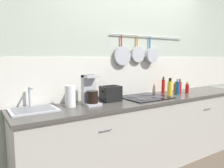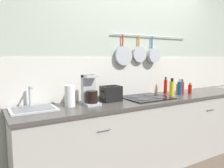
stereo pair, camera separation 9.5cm
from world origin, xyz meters
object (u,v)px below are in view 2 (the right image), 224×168
at_px(paper_towel_roll, 70,96).
at_px(bottle_olive_oil, 178,88).
at_px(bottle_hot_sauce, 172,88).
at_px(bottle_cooking_wine, 166,86).
at_px(bottle_vinegar, 180,88).
at_px(bottle_dish_soap, 182,88).
at_px(bottle_sesame_oil, 190,89).
at_px(coffee_maker, 90,92).
at_px(toaster, 111,94).

distance_m(paper_towel_roll, bottle_olive_oil, 1.71).
bearing_deg(bottle_hot_sauce, bottle_cooking_wine, 70.29).
relative_size(bottle_vinegar, bottle_olive_oil, 1.47).
xyz_separation_m(bottle_dish_soap, bottle_sesame_oil, (0.14, -0.03, -0.02)).
bearing_deg(bottle_hot_sauce, coffee_maker, 176.96).
bearing_deg(toaster, bottle_sesame_oil, -4.68).
relative_size(coffee_maker, bottle_hot_sauce, 1.37).
bearing_deg(bottle_hot_sauce, paper_towel_roll, 177.27).
height_order(bottle_hot_sauce, bottle_cooking_wine, same).
distance_m(bottle_dish_soap, bottle_olive_oil, 0.15).
distance_m(bottle_vinegar, bottle_dish_soap, 0.08).
xyz_separation_m(paper_towel_roll, toaster, (0.52, 0.02, -0.02)).
relative_size(paper_towel_roll, coffee_maker, 0.70).
bearing_deg(bottle_vinegar, bottle_olive_oil, 48.69).
xyz_separation_m(toaster, bottle_hot_sauce, (0.91, -0.09, 0.01)).
distance_m(bottle_vinegar, bottle_olive_oil, 0.23).
xyz_separation_m(bottle_cooking_wine, bottle_sesame_oil, (0.28, -0.20, -0.04)).
height_order(paper_towel_roll, toaster, paper_towel_roll).
xyz_separation_m(paper_towel_roll, bottle_olive_oil, (1.71, 0.09, -0.05)).
xyz_separation_m(bottle_hot_sauce, bottle_dish_soap, (0.21, 0.02, -0.01)).
bearing_deg(bottle_cooking_wine, toaster, -174.14).
xyz_separation_m(bottle_vinegar, bottle_olive_oil, (0.15, 0.17, -0.03)).
height_order(bottle_vinegar, bottle_sesame_oil, bottle_vinegar).
bearing_deg(bottle_sesame_oil, coffee_maker, 177.27).
relative_size(bottle_dish_soap, bottle_olive_oil, 1.40).
distance_m(coffee_maker, bottle_hot_sauce, 1.20).
bearing_deg(bottle_sesame_oil, bottle_cooking_wine, 144.12).
height_order(paper_towel_roll, bottle_olive_oil, paper_towel_roll).
relative_size(paper_towel_roll, bottle_dish_soap, 1.07).
xyz_separation_m(coffee_maker, bottle_cooking_wine, (1.26, 0.13, -0.03)).
xyz_separation_m(paper_towel_roll, coffee_maker, (0.23, -0.00, 0.02)).
bearing_deg(bottle_olive_oil, toaster, -177.07).
bearing_deg(bottle_dish_soap, toaster, 176.31).
bearing_deg(coffee_maker, bottle_dish_soap, -1.75).
distance_m(toaster, bottle_olive_oil, 1.19).
xyz_separation_m(paper_towel_roll, bottle_sesame_oil, (1.77, -0.08, -0.04)).
height_order(bottle_cooking_wine, bottle_olive_oil, bottle_cooking_wine).
distance_m(toaster, bottle_hot_sauce, 0.91).
xyz_separation_m(bottle_vinegar, bottle_dish_soap, (0.08, 0.04, -0.00)).
distance_m(bottle_hot_sauce, bottle_vinegar, 0.14).
relative_size(paper_towel_roll, bottle_vinegar, 1.02).
xyz_separation_m(toaster, bottle_vinegar, (1.04, -0.11, 0.01)).
bearing_deg(bottle_vinegar, toaster, 174.12).
bearing_deg(bottle_vinegar, paper_towel_roll, 176.96).
xyz_separation_m(coffee_maker, bottle_dish_soap, (1.41, -0.04, -0.04)).
relative_size(bottle_olive_oil, bottle_sesame_oil, 0.95).
bearing_deg(bottle_olive_oil, bottle_dish_soap, -118.38).
xyz_separation_m(bottle_cooking_wine, bottle_vinegar, (0.07, -0.21, -0.01)).
bearing_deg(bottle_vinegar, bottle_dish_soap, 24.88).
xyz_separation_m(coffee_maker, bottle_hot_sauce, (1.20, -0.06, -0.03)).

